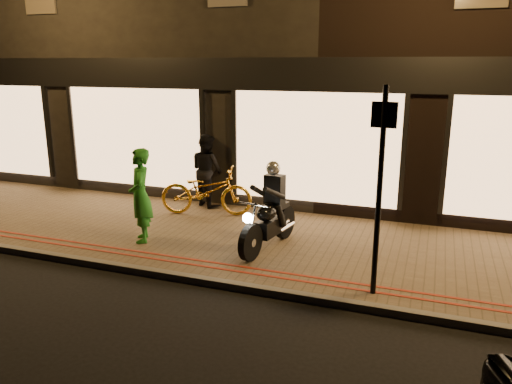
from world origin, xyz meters
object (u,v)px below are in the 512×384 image
sign_post (380,182)px  bicycle_gold (206,191)px  person_green (140,196)px  motorcycle (270,215)px

sign_post → bicycle_gold: (-3.98, 2.70, -1.14)m
sign_post → person_green: (-4.39, 0.75, -0.79)m
bicycle_gold → motorcycle: bearing=-140.8°
bicycle_gold → person_green: size_ratio=1.15×
sign_post → person_green: bearing=170.3°
motorcycle → person_green: size_ratio=1.09×
motorcycle → bicycle_gold: motorcycle is taller
bicycle_gold → person_green: bearing=154.1°
sign_post → bicycle_gold: bearing=145.9°
motorcycle → bicycle_gold: (-1.97, 1.47, -0.08)m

